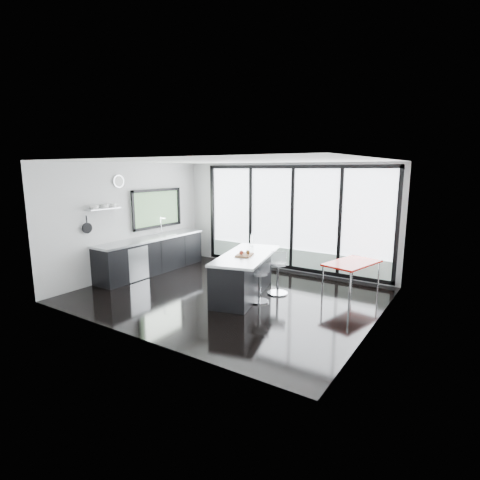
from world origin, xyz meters
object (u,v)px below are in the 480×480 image
Objects in this scene: bar_stool_far at (278,278)px; red_table at (351,278)px; island at (243,274)px; bar_stool_near at (259,287)px.

red_table is at bearing 12.12° from bar_stool_far.
island is 2.33m from red_table.
bar_stool_far is at bearing 38.35° from island.
bar_stool_far is (0.08, 0.65, 0.04)m from bar_stool_near.
bar_stool_far reaches higher than bar_stool_near.
bar_stool_far is 0.54× the size of red_table.
island is 0.56m from bar_stool_near.
red_table is (1.88, 1.36, -0.11)m from island.
bar_stool_far is at bearing 90.74° from bar_stool_near.
bar_stool_near is 0.89× the size of bar_stool_far.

